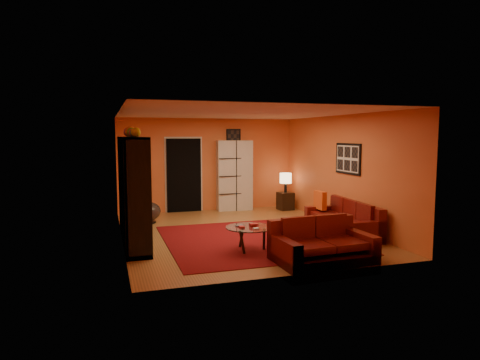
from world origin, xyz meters
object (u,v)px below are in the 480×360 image
object	(u,v)px
entertainment_unit	(133,189)
table_lamp	(286,179)
sofa	(345,221)
loveseat	(320,244)
bowl_chair	(148,212)
storage_cabinet	(234,175)
side_table	(285,201)
coffee_table	(249,230)
tv	(135,191)

from	to	relation	value
entertainment_unit	table_lamp	size ratio (longest dim) A/B	5.39
sofa	loveseat	world-z (taller)	same
bowl_chair	table_lamp	world-z (taller)	table_lamp
storage_cabinet	side_table	size ratio (longest dim) A/B	3.97
sofa	loveseat	size ratio (longest dim) A/B	1.26
loveseat	table_lamp	distance (m)	5.04
coffee_table	table_lamp	xyz separation A→B (m)	(2.41, 3.83, 0.50)
coffee_table	bowl_chair	distance (m)	3.48
tv	bowl_chair	world-z (taller)	tv
sofa	bowl_chair	world-z (taller)	sofa
sofa	side_table	bearing A→B (deg)	93.53
sofa	table_lamp	size ratio (longest dim) A/B	3.82
tv	coffee_table	world-z (taller)	tv
sofa	table_lamp	world-z (taller)	table_lamp
sofa	entertainment_unit	bearing A→B (deg)	172.98
bowl_chair	side_table	world-z (taller)	bowl_chair
sofa	table_lamp	xyz separation A→B (m)	(-0.01, 3.17, 0.61)
entertainment_unit	storage_cabinet	distance (m)	4.10
tv	loveseat	distance (m)	3.88
bowl_chair	side_table	bearing A→B (deg)	10.22
entertainment_unit	loveseat	size ratio (longest dim) A/B	1.78
loveseat	storage_cabinet	bearing A→B (deg)	-3.34
entertainment_unit	storage_cabinet	xyz separation A→B (m)	(2.99, 2.80, -0.06)
storage_cabinet	table_lamp	world-z (taller)	storage_cabinet
tv	sofa	bearing A→B (deg)	-101.37
sofa	bowl_chair	bearing A→B (deg)	151.54
tv	table_lamp	distance (m)	4.92
tv	bowl_chair	size ratio (longest dim) A/B	1.52
storage_cabinet	coffee_table	bearing A→B (deg)	-99.32
sofa	tv	bearing A→B (deg)	171.91
storage_cabinet	bowl_chair	xyz separation A→B (m)	(-2.55, -1.14, -0.71)
storage_cabinet	side_table	distance (m)	1.65
entertainment_unit	side_table	world-z (taller)	entertainment_unit
tv	storage_cabinet	distance (m)	4.01
storage_cabinet	side_table	bearing A→B (deg)	-13.16
entertainment_unit	side_table	bearing A→B (deg)	28.32
tv	loveseat	size ratio (longest dim) A/B	0.57
sofa	storage_cabinet	bearing A→B (deg)	114.79
coffee_table	table_lamp	distance (m)	4.55
entertainment_unit	tv	distance (m)	0.10
table_lamp	sofa	bearing A→B (deg)	-89.75
tv	sofa	xyz separation A→B (m)	(4.36, -0.88, -0.71)
sofa	bowl_chair	xyz separation A→B (m)	(-3.97, 2.46, -0.01)
sofa	coffee_table	world-z (taller)	sofa
coffee_table	loveseat	bearing A→B (deg)	-44.91
loveseat	coffee_table	size ratio (longest dim) A/B	1.92
tv	bowl_chair	distance (m)	1.78
loveseat	table_lamp	bearing A→B (deg)	-19.72
storage_cabinet	table_lamp	distance (m)	1.47
coffee_table	storage_cabinet	size ratio (longest dim) A/B	0.44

